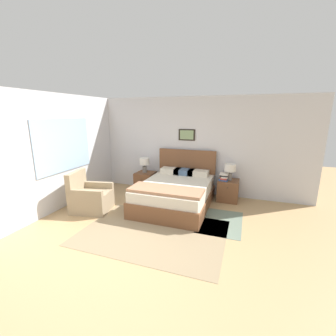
% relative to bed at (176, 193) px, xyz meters
% --- Properties ---
extents(ground_plane, '(16.00, 16.00, 0.00)m').
position_rel_bed_xyz_m(ground_plane, '(-0.24, -2.05, -0.33)').
color(ground_plane, tan).
extents(wall_back, '(6.85, 0.09, 2.60)m').
position_rel_bed_xyz_m(wall_back, '(-0.24, 1.10, 0.98)').
color(wall_back, silver).
rests_on(wall_back, ground_plane).
extents(wall_left, '(0.08, 5.52, 2.60)m').
position_rel_bed_xyz_m(wall_left, '(-2.49, -0.50, 0.98)').
color(wall_left, silver).
rests_on(wall_left, ground_plane).
extents(area_rug_main, '(2.63, 1.85, 0.01)m').
position_rel_bed_xyz_m(area_rug_main, '(-0.01, -1.36, -0.32)').
color(area_rug_main, '#897556').
rests_on(area_rug_main, ground_plane).
extents(area_rug_bedside, '(0.84, 1.22, 0.01)m').
position_rel_bed_xyz_m(area_rug_bedside, '(1.13, -0.52, -0.32)').
color(area_rug_bedside, slate).
rests_on(area_rug_bedside, ground_plane).
extents(bed, '(1.57, 2.09, 1.21)m').
position_rel_bed_xyz_m(bed, '(0.00, 0.00, 0.00)').
color(bed, brown).
rests_on(bed, ground_plane).
extents(armchair, '(0.92, 0.83, 0.91)m').
position_rel_bed_xyz_m(armchair, '(-1.75, -0.92, -0.02)').
color(armchair, '#998466').
rests_on(armchair, ground_plane).
extents(nightstand_near_window, '(0.50, 0.54, 0.53)m').
position_rel_bed_xyz_m(nightstand_near_window, '(-1.15, 0.76, -0.06)').
color(nightstand_near_window, brown).
rests_on(nightstand_near_window, ground_plane).
extents(nightstand_by_door, '(0.50, 0.54, 0.53)m').
position_rel_bed_xyz_m(nightstand_by_door, '(1.15, 0.76, -0.06)').
color(nightstand_by_door, brown).
rests_on(nightstand_by_door, ground_plane).
extents(table_lamp_near_window, '(0.27, 0.27, 0.42)m').
position_rel_bed_xyz_m(table_lamp_near_window, '(-1.17, 0.76, 0.49)').
color(table_lamp_near_window, slate).
rests_on(table_lamp_near_window, nightstand_near_window).
extents(table_lamp_by_door, '(0.27, 0.27, 0.42)m').
position_rel_bed_xyz_m(table_lamp_by_door, '(1.17, 0.76, 0.49)').
color(table_lamp_by_door, slate).
rests_on(table_lamp_by_door, nightstand_by_door).
extents(book_thick_bottom, '(0.25, 0.25, 0.04)m').
position_rel_bed_xyz_m(book_thick_bottom, '(1.04, 0.71, 0.22)').
color(book_thick_bottom, '#335693').
rests_on(book_thick_bottom, nightstand_by_door).
extents(book_hardcover_middle, '(0.16, 0.23, 0.04)m').
position_rel_bed_xyz_m(book_hardcover_middle, '(1.04, 0.71, 0.26)').
color(book_hardcover_middle, '#B7332D').
rests_on(book_hardcover_middle, book_thick_bottom).
extents(book_novel_upper, '(0.19, 0.25, 0.04)m').
position_rel_bed_xyz_m(book_novel_upper, '(1.04, 0.71, 0.30)').
color(book_novel_upper, silver).
rests_on(book_novel_upper, book_hardcover_middle).
extents(book_slim_near_top, '(0.20, 0.23, 0.04)m').
position_rel_bed_xyz_m(book_slim_near_top, '(1.04, 0.71, 0.34)').
color(book_slim_near_top, '#232328').
rests_on(book_slim_near_top, book_novel_upper).
extents(book_paperback_top, '(0.22, 0.24, 0.03)m').
position_rel_bed_xyz_m(book_paperback_top, '(1.04, 0.71, 0.37)').
color(book_paperback_top, silver).
rests_on(book_paperback_top, book_slim_near_top).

